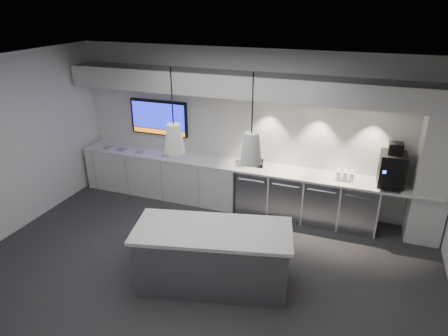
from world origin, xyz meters
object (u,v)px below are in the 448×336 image
at_px(wall_tv, 159,118).
at_px(bin, 148,243).
at_px(coffee_machine, 392,168).
at_px(island, 213,257).

distance_m(wall_tv, bin, 2.86).
relative_size(wall_tv, coffee_machine, 1.68).
bearing_deg(bin, wall_tv, 113.03).
height_order(bin, coffee_machine, coffee_machine).
bearing_deg(wall_tv, island, -49.84).
height_order(island, coffee_machine, coffee_machine).
xyz_separation_m(island, coffee_machine, (2.28, 2.36, 0.74)).
bearing_deg(coffee_machine, island, -136.07).
bearing_deg(island, bin, 154.16).
height_order(wall_tv, bin, wall_tv).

